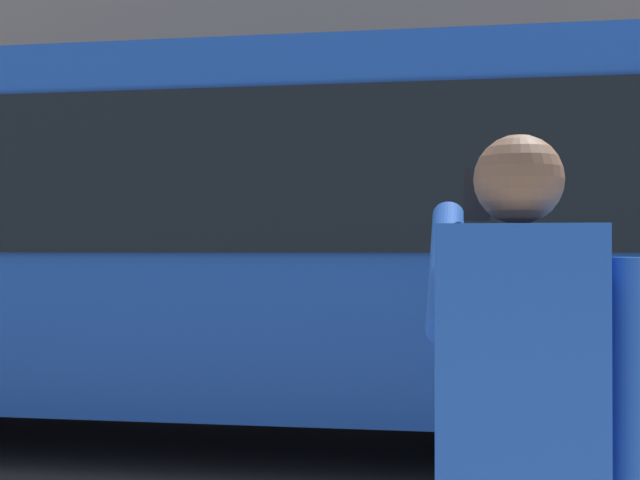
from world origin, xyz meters
TOP-DOWN VIEW (x-y plane):
  - ground_plane at (0.00, 0.00)m, footprint 60.00×60.00m
  - red_bus at (1.68, 0.12)m, footprint 9.05×2.54m
  - pedestrian_photographer at (-0.76, 4.89)m, footprint 0.53×0.52m

SIDE VIEW (x-z plane):
  - ground_plane at x=0.00m, z-range 0.00..0.00m
  - pedestrian_photographer at x=-0.76m, z-range 0.29..1.99m
  - red_bus at x=1.68m, z-range 0.14..3.22m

